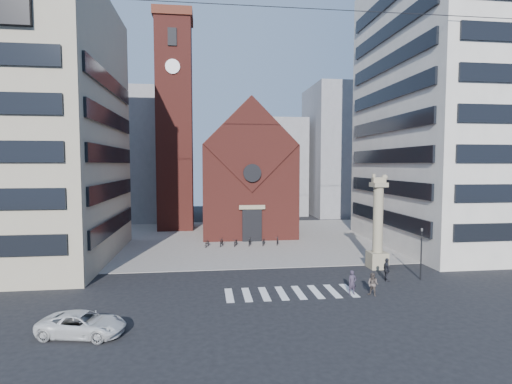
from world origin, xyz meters
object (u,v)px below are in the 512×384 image
(lion_column, at_px, (378,231))
(white_car, at_px, (82,324))
(pedestrian_2, at_px, (387,270))
(pedestrian_1, at_px, (373,284))
(scooter_0, at_px, (207,243))
(pedestrian_0, at_px, (352,283))
(traffic_light, at_px, (421,252))

(lion_column, height_order, white_car, lion_column)
(pedestrian_2, bearing_deg, pedestrian_1, 145.28)
(pedestrian_2, bearing_deg, scooter_0, 46.99)
(lion_column, relative_size, pedestrian_0, 4.84)
(lion_column, distance_m, scooter_0, 19.40)
(lion_column, height_order, pedestrian_2, lion_column)
(pedestrian_1, bearing_deg, pedestrian_0, -149.06)
(white_car, height_order, pedestrian_2, pedestrian_2)
(white_car, bearing_deg, lion_column, -50.61)
(pedestrian_1, bearing_deg, pedestrian_2, 101.92)
(pedestrian_0, bearing_deg, white_car, -174.62)
(traffic_light, distance_m, white_car, 25.81)
(pedestrian_0, relative_size, pedestrian_1, 1.05)
(white_car, xyz_separation_m, pedestrian_2, (21.54, 7.74, 0.30))
(pedestrian_1, height_order, scooter_0, pedestrian_1)
(pedestrian_0, bearing_deg, lion_column, 43.92)
(traffic_light, relative_size, white_car, 0.91)
(lion_column, bearing_deg, white_car, -152.36)
(traffic_light, height_order, pedestrian_1, traffic_light)
(scooter_0, bearing_deg, white_car, -92.02)
(traffic_light, xyz_separation_m, scooter_0, (-17.51, 15.26, -1.79))
(pedestrian_2, height_order, scooter_0, pedestrian_2)
(white_car, relative_size, pedestrian_1, 2.79)
(lion_column, height_order, pedestrian_0, lion_column)
(traffic_light, distance_m, scooter_0, 23.29)
(lion_column, bearing_deg, scooter_0, 144.04)
(lion_column, bearing_deg, pedestrian_1, -116.21)
(pedestrian_1, xyz_separation_m, scooter_0, (-11.87, 18.67, -0.35))
(pedestrian_0, distance_m, pedestrian_2, 4.93)
(white_car, height_order, pedestrian_1, pedestrian_1)
(pedestrian_1, relative_size, pedestrian_2, 0.89)
(traffic_light, distance_m, pedestrian_2, 3.28)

